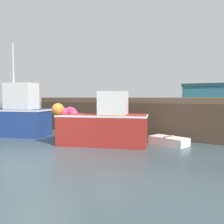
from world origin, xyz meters
The scene contains 6 objects.
ground centered at (0.00, 0.00, -0.05)m, with size 120.00×160.00×0.10m.
pier centered at (2.03, 7.39, 1.55)m, with size 13.15×6.55×1.89m.
fishing_boat_near_left centered at (-3.75, 2.30, 0.97)m, with size 3.67×2.29×4.54m.
fishing_boat_near_right centered at (1.19, 2.43, 0.84)m, with size 3.79×2.36×2.14m.
rowboat centered at (3.51, 3.79, 0.16)m, with size 1.65×1.14×0.36m.
warehouse centered at (0.57, 36.02, 2.04)m, with size 6.42×6.25×4.05m.
Camera 1 is at (6.05, -5.40, 1.92)m, focal length 37.33 mm.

